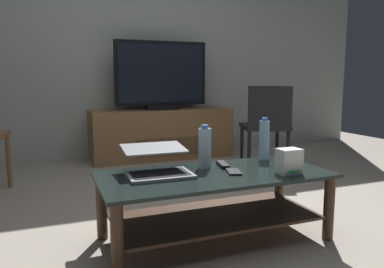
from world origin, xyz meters
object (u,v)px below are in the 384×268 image
(television, at_px, (161,77))
(water_bottle_near, at_px, (264,140))
(dining_chair, at_px, (266,123))
(laptop, at_px, (157,164))
(coffee_table, at_px, (215,194))
(tv_remote, at_px, (223,165))
(router_box, at_px, (289,161))
(water_bottle_far, at_px, (205,148))
(media_cabinet, at_px, (161,134))
(cell_phone, at_px, (234,172))

(television, height_order, water_bottle_near, television)
(dining_chair, bearing_deg, laptop, -140.88)
(coffee_table, relative_size, tv_remote, 8.07)
(coffee_table, xyz_separation_m, router_box, (0.37, -0.16, 0.19))
(water_bottle_near, bearing_deg, tv_remote, -165.90)
(router_box, distance_m, water_bottle_near, 0.40)
(television, distance_m, water_bottle_far, 2.19)
(dining_chair, bearing_deg, coffee_table, -132.05)
(coffee_table, distance_m, media_cabinet, 2.31)
(dining_chair, relative_size, laptop, 2.30)
(router_box, bearing_deg, tv_remote, 131.14)
(router_box, relative_size, water_bottle_near, 0.52)
(coffee_table, height_order, television, television)
(water_bottle_far, distance_m, tv_remote, 0.16)
(laptop, xyz_separation_m, water_bottle_near, (0.77, 0.13, 0.07))
(router_box, distance_m, cell_phone, 0.31)
(media_cabinet, xyz_separation_m, tv_remote, (-0.27, -2.14, 0.11))
(coffee_table, relative_size, television, 1.22)
(television, xyz_separation_m, router_box, (-0.01, -2.41, -0.48))
(coffee_table, bearing_deg, dining_chair, 47.95)
(dining_chair, height_order, router_box, dining_chair)
(television, relative_size, router_box, 7.54)
(media_cabinet, bearing_deg, water_bottle_near, -87.93)
(router_box, bearing_deg, dining_chair, 61.47)
(water_bottle_near, distance_m, water_bottle_far, 0.46)
(coffee_table, bearing_deg, router_box, -23.16)
(media_cabinet, height_order, cell_phone, media_cabinet)
(media_cabinet, bearing_deg, dining_chair, -51.86)
(television, xyz_separation_m, laptop, (-0.69, -2.16, -0.49))
(television, bearing_deg, cell_phone, -96.97)
(laptop, bearing_deg, media_cabinet, 72.46)
(television, xyz_separation_m, dining_chair, (0.78, -0.97, -0.45))
(television, xyz_separation_m, tv_remote, (-0.27, -2.12, -0.54))
(water_bottle_near, xyz_separation_m, cell_phone, (-0.35, -0.25, -0.12))
(television, relative_size, dining_chair, 1.26)
(media_cabinet, bearing_deg, water_bottle_far, -100.20)
(television, relative_size, water_bottle_near, 3.89)
(coffee_table, bearing_deg, laptop, 163.64)
(water_bottle_far, xyz_separation_m, cell_phone, (0.11, -0.17, -0.12))
(media_cabinet, distance_m, dining_chair, 1.28)
(media_cabinet, relative_size, cell_phone, 11.46)
(cell_phone, bearing_deg, coffee_table, -176.26)
(water_bottle_far, bearing_deg, water_bottle_near, 9.83)
(water_bottle_near, bearing_deg, media_cabinet, 92.07)
(cell_phone, relative_size, tv_remote, 0.88)
(water_bottle_near, distance_m, tv_remote, 0.37)
(coffee_table, height_order, tv_remote, tv_remote)
(laptop, height_order, tv_remote, laptop)
(dining_chair, bearing_deg, water_bottle_near, -123.51)
(media_cabinet, relative_size, water_bottle_near, 5.88)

